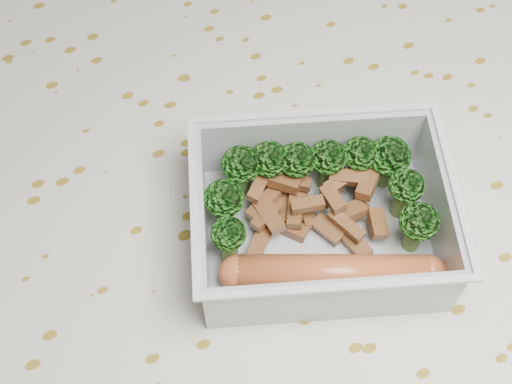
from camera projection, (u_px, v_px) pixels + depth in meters
name	position (u px, v px, depth m)	size (l,w,h in m)	color
dining_table	(257.00, 259.00, 0.58)	(1.40, 0.90, 0.75)	brown
tablecloth	(257.00, 229.00, 0.54)	(1.46, 0.96, 0.19)	silver
lunch_container	(321.00, 223.00, 0.47)	(0.20, 0.18, 0.06)	silver
broccoli_florets	(318.00, 179.00, 0.48)	(0.15, 0.11, 0.04)	#608C3F
meat_pile	(309.00, 205.00, 0.49)	(0.11, 0.09, 0.03)	brown
sausage	(333.00, 273.00, 0.46)	(0.14, 0.08, 0.02)	#B5562D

